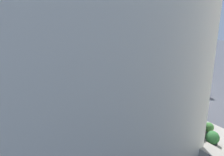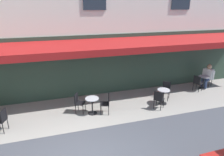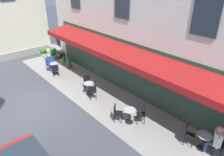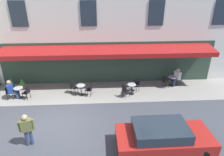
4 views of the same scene
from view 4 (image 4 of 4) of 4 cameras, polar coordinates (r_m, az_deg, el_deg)
The scene contains 20 objects.
ground_plane at distance 11.56m, azimuth -15.28°, elevation -12.29°, with size 70.00×70.00×0.00m, color #42444C.
sidewalk_cafe_terrace at distance 14.17m, azimuth 0.30°, elevation -3.80°, with size 20.50×3.20×0.01m, color gray.
cafe_table_near_entrance at distance 14.53m, azimuth -25.53°, elevation -3.52°, with size 0.60×0.60×0.75m.
cafe_chair_black_corner_left at distance 14.12m, azimuth -23.60°, elevation -3.70°, with size 0.51×0.51×0.91m.
cafe_chair_black_facing_street at distance 14.68m, azimuth -27.95°, elevation -3.50°, with size 0.45×0.45×0.91m.
cafe_table_mid_terrace at distance 13.62m, azimuth -9.04°, elevation -3.08°, with size 0.60×0.60×0.75m.
cafe_chair_black_by_window at distance 13.39m, azimuth -6.52°, elevation -3.15°, with size 0.49×0.49×0.91m.
cafe_chair_black_near_door at distance 13.91m, azimuth -11.28°, elevation -2.37°, with size 0.54×0.54×0.91m.
cafe_table_streetside at distance 13.63m, azimuth 5.71°, elevation -2.85°, with size 0.60×0.60×0.75m.
cafe_chair_black_kerbside at distance 13.19m, azimuth 3.88°, elevation -3.51°, with size 0.56×0.56×0.91m.
cafe_chair_black_under_awning at distance 14.08m, azimuth 7.14°, elevation -1.70°, with size 0.56×0.56×0.91m.
cafe_table_far_end at distance 15.33m, azimuth 17.10°, elevation -0.58°, with size 0.60×0.60×0.75m.
cafe_chair_black_back_row at distance 14.93m, azimuth 15.26°, elevation -0.82°, with size 0.51×0.51×0.91m.
cafe_chair_black_corner_right at distance 15.73m, azimuth 18.81°, elevation 0.06°, with size 0.53×0.53×0.91m.
seated_patron_in_white at distance 15.52m, azimuth 18.32°, elevation 0.48°, with size 0.67×0.66×1.35m.
seated_companion_in_blue at distance 14.54m, azimuth -27.27°, elevation -2.86°, with size 0.62×0.70×1.35m.
walking_pedestrian_in_olive at distance 10.02m, azimuth -23.60°, elevation -13.15°, with size 0.68×0.40×1.69m.
potted_plant_under_sign at distance 16.07m, azimuth -27.19°, elevation -1.44°, with size 0.34×0.34×0.87m.
potted_plant_mid_terrace at distance 15.71m, azimuth -24.66°, elevation -1.56°, with size 0.48×0.48×0.84m.
parked_car_red at distance 9.48m, azimuth 14.57°, elevation -16.21°, with size 4.32×1.85×1.33m.
Camera 4 is at (-2.47, 8.98, 6.85)m, focal length 31.35 mm.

